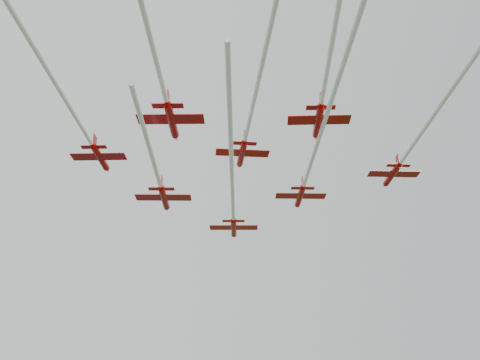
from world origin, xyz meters
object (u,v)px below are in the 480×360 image
object	(u,v)px
jet_row4_right	(332,44)
jet_row2_right	(313,158)
jet_row3_left	(80,124)
jet_row3_mid	(251,115)
jet_row3_right	(420,135)
jet_row2_left	(159,180)
jet_lead	(233,195)
jet_row4_left	(152,45)

from	to	relation	value
jet_row4_right	jet_row2_right	bearing A→B (deg)	90.09
jet_row3_left	jet_row4_right	bearing A→B (deg)	-27.96
jet_row3_mid	jet_row3_right	distance (m)	24.07
jet_row2_left	jet_lead	bearing A→B (deg)	32.34
jet_row2_right	jet_row4_left	xyz separation A→B (m)	(-30.68, -20.18, 0.78)
jet_row4_left	jet_row2_right	bearing A→B (deg)	54.56
jet_lead	jet_row3_mid	xyz separation A→B (m)	(-5.81, -23.60, 2.67)
jet_row2_right	jet_row3_left	distance (m)	36.29
jet_row2_left	jet_row3_right	bearing A→B (deg)	-21.25
jet_row3_left	jet_row3_right	size ratio (longest dim) A/B	0.88
jet_row4_left	jet_row3_right	bearing A→B (deg)	27.70
jet_row2_right	jet_row3_right	size ratio (longest dim) A/B	1.17
jet_row2_right	jet_row4_left	size ratio (longest dim) A/B	0.97
jet_row2_left	jet_row4_right	size ratio (longest dim) A/B	0.66
jet_row3_right	jet_lead	bearing A→B (deg)	138.15
jet_row3_left	jet_row3_mid	bearing A→B (deg)	-5.08
jet_lead	jet_row2_left	xyz separation A→B (m)	(-13.91, -3.16, -0.30)
jet_row3_right	jet_row4_left	size ratio (longest dim) A/B	0.82
jet_row2_left	jet_row4_left	distance (m)	32.66
jet_row2_right	jet_row3_left	size ratio (longest dim) A/B	1.33
jet_lead	jet_row4_right	size ratio (longest dim) A/B	1.04
jet_row4_right	jet_row3_right	bearing A→B (deg)	53.10
jet_row2_right	jet_lead	bearing A→B (deg)	139.48
jet_row2_right	jet_row3_mid	distance (m)	16.99
jet_row3_right	jet_row3_left	bearing A→B (deg)	176.67
jet_row2_left	jet_row2_right	distance (m)	25.15
jet_row3_left	jet_row2_right	bearing A→B (deg)	18.91
jet_row2_right	jet_row3_right	world-z (taller)	jet_row2_right
jet_row4_right	jet_row3_left	bearing A→B (deg)	152.33
jet_row3_left	jet_row2_left	bearing A→B (deg)	55.49
jet_row2_right	jet_row3_right	distance (m)	18.09
jet_row4_left	jet_row4_right	distance (m)	20.64
jet_row3_mid	jet_row3_right	size ratio (longest dim) A/B	0.96
jet_lead	jet_row2_left	world-z (taller)	jet_lead
jet_row3_left	jet_row3_right	world-z (taller)	jet_row3_left
jet_row4_left	jet_row4_right	size ratio (longest dim) A/B	1.02
jet_row2_right	jet_row3_left	world-z (taller)	jet_row3_left
jet_lead	jet_row4_right	xyz separation A→B (m)	(-3.00, -42.02, 3.04)
jet_row2_left	jet_row4_left	size ratio (longest dim) A/B	0.65
jet_lead	jet_row3_right	xyz separation A→B (m)	(17.28, -30.07, 0.56)
jet_row2_left	jet_row4_left	world-z (taller)	jet_row4_left
jet_row3_left	jet_row4_right	size ratio (longest dim) A/B	0.74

